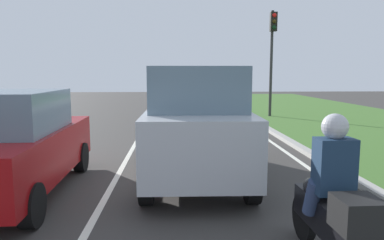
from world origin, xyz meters
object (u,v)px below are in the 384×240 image
object	(u,v)px
motorcycle	(332,222)
traffic_light_near_right	(272,44)
rider_person	(333,165)
car_suv_ahead	(196,122)
car_sedan_left_lane	(13,144)

from	to	relation	value
motorcycle	traffic_light_near_right	xyz separation A→B (m)	(3.09, 13.73, 3.00)
motorcycle	rider_person	xyz separation A→B (m)	(-0.00, 0.05, 0.62)
car_suv_ahead	car_sedan_left_lane	world-z (taller)	car_suv_ahead
car_suv_ahead	traffic_light_near_right	size ratio (longest dim) A/B	0.87
car_sedan_left_lane	traffic_light_near_right	size ratio (longest dim) A/B	0.84
rider_person	traffic_light_near_right	bearing A→B (deg)	76.18
traffic_light_near_right	car_sedan_left_lane	bearing A→B (deg)	-124.78
car_suv_ahead	car_sedan_left_lane	size ratio (longest dim) A/B	1.05
car_sedan_left_lane	motorcycle	world-z (taller)	car_sedan_left_lane
motorcycle	traffic_light_near_right	size ratio (longest dim) A/B	0.37
car_sedan_left_lane	rider_person	distance (m)	5.28
car_suv_ahead	car_sedan_left_lane	xyz separation A→B (m)	(-3.29, -0.87, -0.25)
car_suv_ahead	motorcycle	xyz separation A→B (m)	(1.25, -3.61, -0.60)
motorcycle	rider_person	bearing A→B (deg)	91.10
car_suv_ahead	car_sedan_left_lane	bearing A→B (deg)	-164.03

